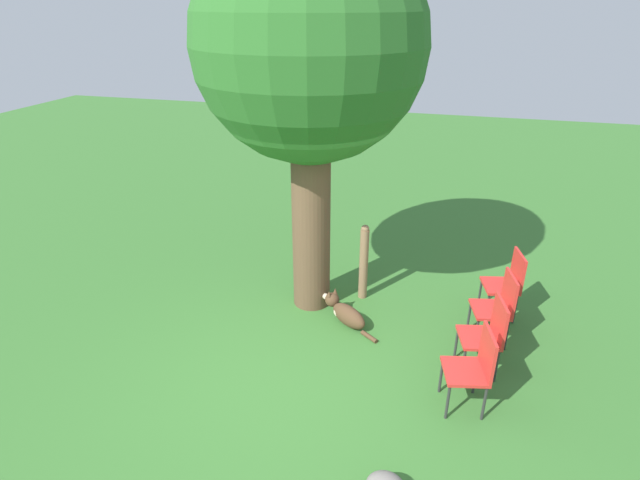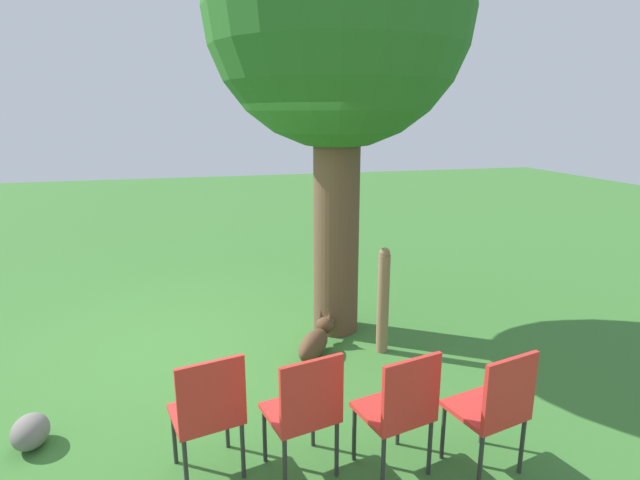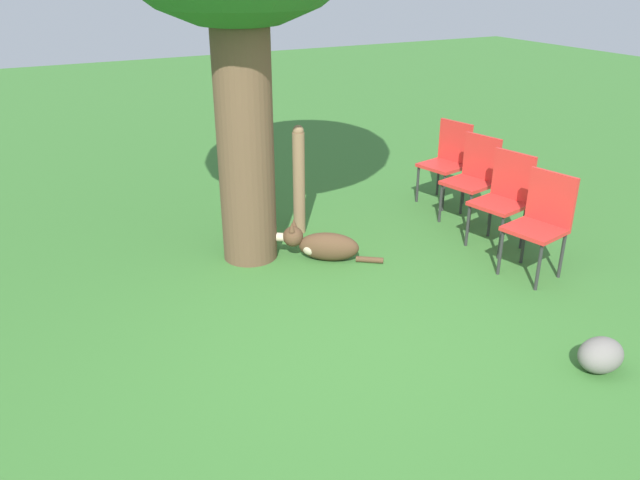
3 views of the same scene
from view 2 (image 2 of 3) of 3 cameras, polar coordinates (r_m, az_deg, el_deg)
ground_plane at (r=5.52m, az=-13.04°, el=-11.99°), size 30.00×30.00×0.00m
oak_tree at (r=5.40m, az=2.07°, el=23.82°), size 2.67×2.67×4.71m
dog at (r=5.21m, az=-0.45°, el=-11.46°), size 0.85×0.65×0.37m
fence_post at (r=5.15m, az=7.23°, el=-6.83°), size 0.12×0.12×1.12m
red_chair_0 at (r=3.53m, az=-12.62°, el=-18.33°), size 0.51×0.52×0.92m
red_chair_1 at (r=3.47m, az=-1.73°, el=-18.59°), size 0.51×0.52×0.92m
red_chair_2 at (r=3.52m, az=9.17°, el=-18.24°), size 0.51×0.52×0.92m
red_chair_3 at (r=3.68m, az=19.36°, el=-17.34°), size 0.51×0.52×0.92m
garden_rock at (r=4.50m, az=-30.20°, el=-18.39°), size 0.33×0.26×0.24m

